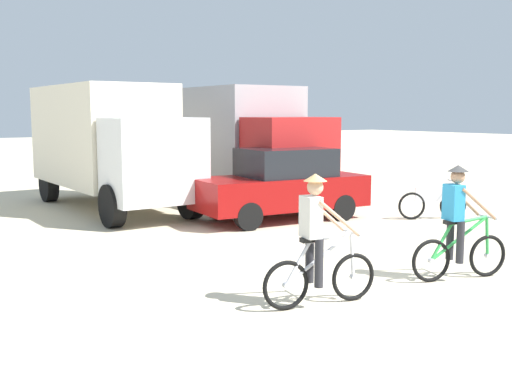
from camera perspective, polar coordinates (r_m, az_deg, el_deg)
ground_plane at (r=9.49m, az=11.91°, el=-8.79°), size 120.00×120.00×0.00m
box_truck_cream_rv at (r=17.13m, az=-13.57°, el=4.73°), size 2.42×6.76×3.35m
box_truck_grey_hauler at (r=18.40m, az=-2.06°, el=5.10°), size 2.52×6.80×3.35m
sedan_parked at (r=14.91m, az=2.42°, el=0.72°), size 4.35×2.16×1.76m
cyclist_orange_shirt at (r=8.32m, az=5.72°, el=-4.96°), size 1.71×0.56×1.82m
cyclist_cowboy_hat at (r=10.08m, az=18.32°, el=-3.11°), size 1.68×0.66×1.82m
bicycle_spare at (r=15.67m, az=16.16°, el=-1.02°), size 1.53×0.91×0.97m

